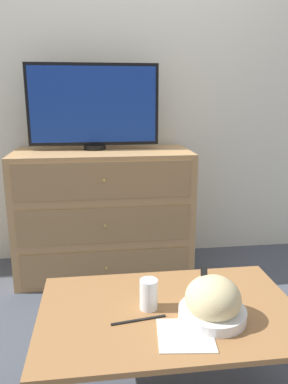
{
  "coord_description": "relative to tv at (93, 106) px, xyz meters",
  "views": [
    {
      "loc": [
        -0.15,
        -2.67,
        1.17
      ],
      "look_at": [
        0.04,
        -1.19,
        0.78
      ],
      "focal_mm": 35.0,
      "sensor_mm": 36.0,
      "label": 1
    }
  ],
  "objects": [
    {
      "name": "ground_plane",
      "position": [
        0.16,
        0.22,
        -1.11
      ],
      "size": [
        12.0,
        12.0,
        0.0
      ],
      "primitive_type": "plane",
      "color": "#474C56"
    },
    {
      "name": "napkin",
      "position": [
        0.28,
        -1.41,
        -0.7
      ],
      "size": [
        0.2,
        0.2,
        0.0
      ],
      "color": "silver",
      "rests_on": "coffee_table"
    },
    {
      "name": "dresser",
      "position": [
        0.05,
        -0.07,
        -0.69
      ],
      "size": [
        1.12,
        0.53,
        0.83
      ],
      "color": "tan",
      "rests_on": "ground_plane"
    },
    {
      "name": "coffee_table",
      "position": [
        0.26,
        -1.25,
        -0.75
      ],
      "size": [
        0.96,
        0.61,
        0.41
      ],
      "color": "#9E6B3D",
      "rests_on": "ground_plane"
    },
    {
      "name": "drink_cup",
      "position": [
        0.18,
        -1.23,
        -0.65
      ],
      "size": [
        0.07,
        0.07,
        0.11
      ],
      "color": "beige",
      "rests_on": "coffee_table"
    },
    {
      "name": "wall_back",
      "position": [
        0.16,
        0.24,
        0.19
      ],
      "size": [
        12.0,
        0.05,
        2.6
      ],
      "color": "silver",
      "rests_on": "ground_plane"
    },
    {
      "name": "tv",
      "position": [
        0.0,
        0.0,
        0.0
      ],
      "size": [
        0.83,
        0.14,
        0.54
      ],
      "color": "black",
      "rests_on": "dresser"
    },
    {
      "name": "takeout_bowl",
      "position": [
        0.4,
        -1.32,
        -0.64
      ],
      "size": [
        0.24,
        0.24,
        0.18
      ],
      "color": "silver",
      "rests_on": "coffee_table"
    },
    {
      "name": "knife",
      "position": [
        0.14,
        -1.31,
        -0.7
      ],
      "size": [
        0.2,
        0.04,
        0.01
      ],
      "color": "black",
      "rests_on": "coffee_table"
    }
  ]
}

